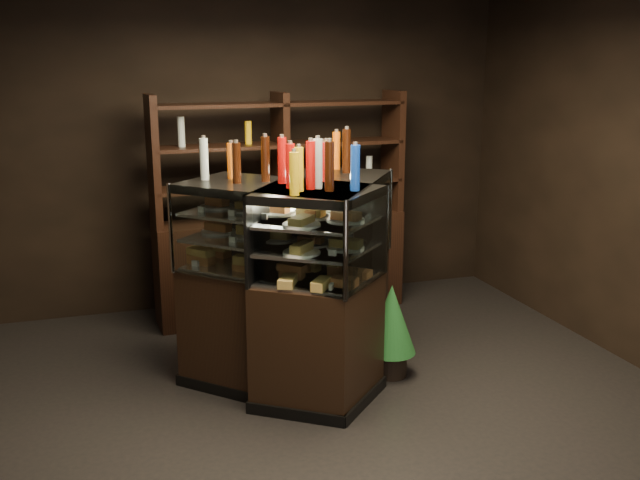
% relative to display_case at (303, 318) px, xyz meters
% --- Properties ---
extents(ground, '(5.00, 5.00, 0.00)m').
position_rel_display_case_xyz_m(ground, '(-0.00, -0.56, -0.49)').
color(ground, black).
rests_on(ground, ground).
extents(room_shell, '(5.02, 5.02, 3.01)m').
position_rel_display_case_xyz_m(room_shell, '(-0.00, -0.56, 1.45)').
color(room_shell, black).
rests_on(room_shell, ground).
extents(display_case, '(1.72, 1.49, 1.47)m').
position_rel_display_case_xyz_m(display_case, '(0.00, 0.00, 0.00)').
color(display_case, black).
rests_on(display_case, ground).
extents(food_display, '(1.27, 1.10, 0.45)m').
position_rel_display_case_xyz_m(food_display, '(0.00, -0.00, 0.65)').
color(food_display, '#C87847').
rests_on(food_display, display_case).
extents(bottles_top, '(1.10, 0.96, 0.30)m').
position_rel_display_case_xyz_m(bottles_top, '(-0.00, 0.00, 1.11)').
color(bottles_top, yellow).
rests_on(bottles_top, display_case).
extents(potted_conifer, '(0.37, 0.37, 0.79)m').
position_rel_display_case_xyz_m(potted_conifer, '(0.65, -0.08, -0.04)').
color(potted_conifer, black).
rests_on(potted_conifer, ground).
extents(back_shelving, '(2.29, 0.55, 2.00)m').
position_rel_display_case_xyz_m(back_shelving, '(0.24, 1.49, 0.12)').
color(back_shelving, black).
rests_on(back_shelving, ground).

